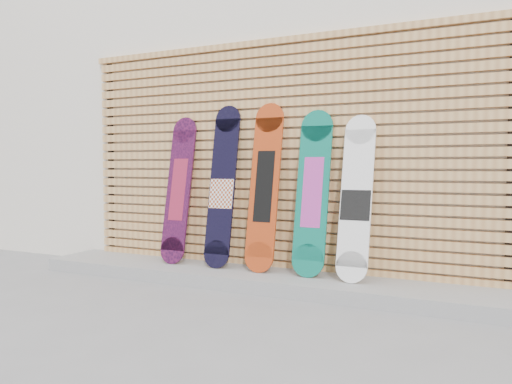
# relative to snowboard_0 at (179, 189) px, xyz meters

# --- Properties ---
(ground) EXTENTS (80.00, 80.00, 0.00)m
(ground) POSITION_rel_snowboard_0_xyz_m (1.12, -0.79, -0.85)
(ground) COLOR gray
(ground) RESTS_ON ground
(building) EXTENTS (12.00, 5.00, 3.60)m
(building) POSITION_rel_snowboard_0_xyz_m (1.62, 2.71, 0.95)
(building) COLOR silver
(building) RESTS_ON ground
(concrete_step) EXTENTS (4.60, 0.70, 0.12)m
(concrete_step) POSITION_rel_snowboard_0_xyz_m (0.97, -0.11, -0.79)
(concrete_step) COLOR gray
(concrete_step) RESTS_ON ground
(slat_wall) EXTENTS (4.26, 0.08, 2.29)m
(slat_wall) POSITION_rel_snowboard_0_xyz_m (0.97, 0.18, 0.35)
(slat_wall) COLOR tan
(slat_wall) RESTS_ON ground
(snowboard_0) EXTENTS (0.27, 0.31, 1.47)m
(snowboard_0) POSITION_rel_snowboard_0_xyz_m (0.00, 0.00, 0.00)
(snowboard_0) COLOR black
(snowboard_0) RESTS_ON concrete_step
(snowboard_1) EXTENTS (0.27, 0.31, 1.57)m
(snowboard_1) POSITION_rel_snowboard_0_xyz_m (0.50, 0.00, 0.04)
(snowboard_1) COLOR black
(snowboard_1) RESTS_ON concrete_step
(snowboard_2) EXTENTS (0.28, 0.31, 1.57)m
(snowboard_2) POSITION_rel_snowboard_0_xyz_m (0.95, 0.00, 0.05)
(snowboard_2) COLOR #B13A12
(snowboard_2) RESTS_ON concrete_step
(snowboard_3) EXTENTS (0.30, 0.31, 1.48)m
(snowboard_3) POSITION_rel_snowboard_0_xyz_m (1.42, 0.00, 0.00)
(snowboard_3) COLOR #0B6D5A
(snowboard_3) RESTS_ON concrete_step
(snowboard_4) EXTENTS (0.27, 0.35, 1.42)m
(snowboard_4) POSITION_rel_snowboard_0_xyz_m (1.82, -0.02, -0.04)
(snowboard_4) COLOR white
(snowboard_4) RESTS_ON concrete_step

